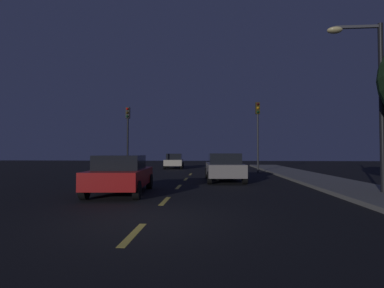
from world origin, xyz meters
TOP-DOWN VIEW (x-y plane):
  - ground_plane at (0.00, 7.00)m, footprint 80.00×80.00m
  - sidewalk_curb_right at (7.50, 7.00)m, footprint 3.00×40.00m
  - lane_stripe_nearest at (0.00, -1.20)m, footprint 0.16×1.60m
  - lane_stripe_second at (0.00, 2.60)m, footprint 0.16×1.60m
  - lane_stripe_third at (0.00, 6.40)m, footprint 0.16×1.60m
  - lane_stripe_fourth at (0.00, 10.20)m, footprint 0.16×1.60m
  - lane_stripe_fifth at (0.00, 14.00)m, footprint 0.16×1.60m
  - traffic_signal_left at (-5.16, 15.49)m, footprint 0.32×0.38m
  - traffic_signal_right at (5.11, 15.49)m, footprint 0.32×0.38m
  - car_stopped_ahead at (2.23, 9.27)m, footprint 2.19×4.44m
  - car_adjacent_lane at (-1.99, 4.13)m, footprint 2.26×4.17m
  - car_oncoming_far at (-2.22, 21.60)m, footprint 2.04×4.24m
  - street_lamp_right at (7.46, 4.14)m, footprint 2.01×0.36m

SIDE VIEW (x-z plane):
  - ground_plane at x=0.00m, z-range 0.00..0.00m
  - lane_stripe_nearest at x=0.00m, z-range 0.00..0.01m
  - lane_stripe_second at x=0.00m, z-range 0.00..0.01m
  - lane_stripe_third at x=0.00m, z-range 0.00..0.01m
  - lane_stripe_fourth at x=0.00m, z-range 0.00..0.01m
  - lane_stripe_fifth at x=0.00m, z-range 0.00..0.01m
  - sidewalk_curb_right at x=7.50m, z-range 0.00..0.15m
  - car_oncoming_far at x=-2.22m, z-range 0.01..1.48m
  - car_adjacent_lane at x=-1.99m, z-range 0.01..1.50m
  - car_stopped_ahead at x=2.23m, z-range 0.01..1.55m
  - traffic_signal_left at x=-5.16m, z-range 1.03..6.25m
  - traffic_signal_right at x=5.11m, z-range 1.06..6.54m
  - street_lamp_right at x=7.46m, z-range 0.72..7.11m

